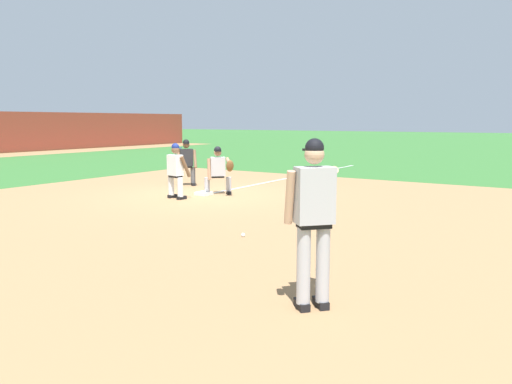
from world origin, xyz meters
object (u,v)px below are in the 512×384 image
at_px(first_base_bag, 204,193).
at_px(first_baseman, 219,168).
at_px(baseball, 243,235).
at_px(umpire, 186,161).
at_px(pitcher, 314,213).
at_px(baserunner, 176,169).

height_order(first_base_bag, first_baseman, first_baseman).
bearing_deg(baseball, umpire, 48.47).
bearing_deg(first_baseman, first_base_bag, 131.10).
bearing_deg(baseball, pitcher, -132.96).
bearing_deg(first_baseman, baseball, -138.22).
distance_m(first_base_bag, first_baseman, 0.81).
bearing_deg(umpire, pitcher, -131.99).
height_order(baserunner, umpire, same).
relative_size(first_base_bag, pitcher, 0.20).
bearing_deg(baserunner, pitcher, -127.73).
height_order(baseball, pitcher, pitcher).
height_order(baseball, baserunner, baserunner).
distance_m(baseball, baserunner, 4.78).
xyz_separation_m(baseball, umpire, (4.79, 5.41, 0.76)).
bearing_deg(first_base_bag, first_baseman, -48.90).
distance_m(pitcher, baserunner, 8.17).
distance_m(first_baseman, umpire, 2.23).
xyz_separation_m(baseball, pitcher, (-2.36, -2.54, 1.02)).
relative_size(pitcher, first_baseman, 1.39).
bearing_deg(pitcher, first_baseman, 43.91).
xyz_separation_m(baseball, baserunner, (2.63, 3.92, 0.76)).
bearing_deg(baseball, first_baseman, 41.78).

